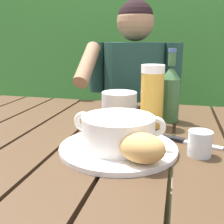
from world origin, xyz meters
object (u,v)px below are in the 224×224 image
Objects in this scene: chair_near_diner at (137,126)px; diner_bowl at (119,100)px; serving_plate at (118,148)px; person_eating at (132,96)px; beer_glass at (152,96)px; beer_bottle at (170,92)px; water_glass_small at (200,143)px; table_knife at (183,141)px; bread_roll at (142,148)px; soup_bowl at (118,130)px.

chair_near_diner reaches higher than diner_bowl.
serving_plate is 0.46m from diner_bowl.
serving_plate is at bearing -82.99° from person_eating.
beer_glass is 0.80× the size of beer_bottle.
beer_glass reaches higher than serving_plate.
water_glass_small is 0.09m from table_knife.
water_glass_small is (0.29, -0.97, 0.28)m from chair_near_diner.
beer_bottle is at bearing -73.56° from chair_near_diner.
beer_bottle is at bearing 52.27° from beer_glass.
chair_near_diner is at bearing 98.67° from bread_roll.
chair_near_diner is 0.80m from beer_bottle.
water_glass_small is 0.52m from diner_bowl.
chair_near_diner is 3.35× the size of serving_plate.
soup_bowl reaches higher than serving_plate.
bread_roll is at bearing -96.53° from beer_bottle.
soup_bowl is 0.31m from beer_bottle.
bread_roll is at bearing -49.40° from soup_bowl.
serving_plate is at bearing -78.16° from diner_bowl.
beer_glass is 1.35× the size of diner_bowl.
table_knife is (0.10, -0.13, -0.09)m from beer_glass.
beer_glass reaches higher than bread_roll.
beer_glass is 0.26m from water_glass_small.
beer_glass reaches higher than diner_bowl.
soup_bowl is (0.10, -0.78, 0.07)m from person_eating.
person_eating reaches higher than table_knife.
beer_glass is at bearing -78.72° from chair_near_diner.
soup_bowl is 0.19m from table_knife.
bread_roll is at bearing -79.18° from person_eating.
person_eating reaches higher than chair_near_diner.
person_eating reaches higher than serving_plate.
diner_bowl is (-0.00, -0.54, 0.28)m from chair_near_diner.
water_glass_small is at bearing -57.16° from beer_glass.
bread_roll is 0.38m from beer_bottle.
beer_glass is (0.15, -0.76, 0.35)m from chair_near_diner.
soup_bowl is at bearing -78.16° from diner_bowl.
person_eating is (-0.00, -0.20, 0.23)m from chair_near_diner.
chair_near_diner is 0.30m from person_eating.
serving_plate is at bearing 130.60° from bread_roll.
table_knife is at bearing -74.35° from chair_near_diner.
table_knife is at bearing 63.40° from bread_roll.
soup_bowl is (0.00, 0.00, 0.05)m from serving_plate.
person_eating is 10.18× the size of bread_roll.
serving_plate is 4.82× the size of water_glass_small.
chair_near_diner is 1.11m from bread_roll.
chair_near_diner is at bearing 89.14° from person_eating.
soup_bowl is (0.09, -0.98, 0.30)m from chair_near_diner.
person_eating reaches higher than beer_bottle.
table_knife is at bearing 114.85° from water_glass_small.
beer_glass is at bearing -127.73° from beer_bottle.
bread_roll is (0.16, -1.06, 0.29)m from chair_near_diner.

